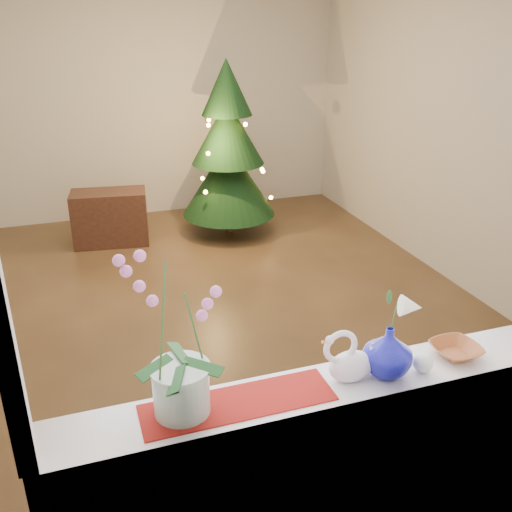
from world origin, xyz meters
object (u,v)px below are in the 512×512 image
Objects in this scene: blue_vase at (388,348)px; xmas_tree at (228,149)px; paperweight at (423,363)px; side_table at (110,218)px; amber_dish at (456,351)px; swan at (352,356)px; orchid_pot at (178,336)px.

blue_vase is 4.01m from xmas_tree.
blue_vase is 0.16m from paperweight.
paperweight is 0.04× the size of xmas_tree.
blue_vase is 0.31× the size of side_table.
paperweight is 0.20m from amber_dish.
amber_dish reaches higher than side_table.
paperweight is 4.21m from side_table.
blue_vase is 1.39× the size of amber_dish.
swan reaches higher than amber_dish.
orchid_pot is 4.12m from side_table.
side_table is at bearing 100.01° from blue_vase.
amber_dish is at bearing 2.85° from blue_vase.
orchid_pot is 0.35× the size of xmas_tree.
orchid_pot is 0.85× the size of side_table.
xmas_tree is at bearing 5.47° from side_table.
blue_vase reaches higher than amber_dish.
orchid_pot is 0.82m from blue_vase.
swan is at bearing -99.54° from xmas_tree.
blue_vase is 4.17m from side_table.
xmas_tree is (0.52, 3.98, -0.14)m from blue_vase.
xmas_tree reaches higher than orchid_pot.
amber_dish is (0.33, 0.02, -0.09)m from blue_vase.
xmas_tree is (0.38, 4.01, -0.07)m from paperweight.
orchid_pot is at bearing 176.39° from paperweight.
orchid_pot is at bearing -166.10° from swan.
paperweight is at bearing 6.05° from swan.
blue_vase reaches higher than swan.
swan is 0.15m from blue_vase.
amber_dish is 0.22× the size of side_table.
paperweight is at bearing -3.61° from orchid_pot.
swan is (0.65, -0.01, -0.21)m from orchid_pot.
swan is 1.49× the size of amber_dish.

